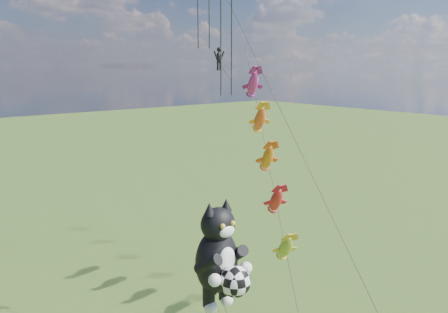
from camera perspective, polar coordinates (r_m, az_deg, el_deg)
cat_kite_rig at (r=21.82m, az=-0.50°, el=-13.01°), size 2.58×4.19×11.01m
fish_windsock_rig at (r=32.53m, az=5.72°, el=-0.27°), size 7.66×14.12×18.86m
parafoil_rig at (r=30.27m, az=-0.25°, el=16.46°), size 2.49×17.44×28.06m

